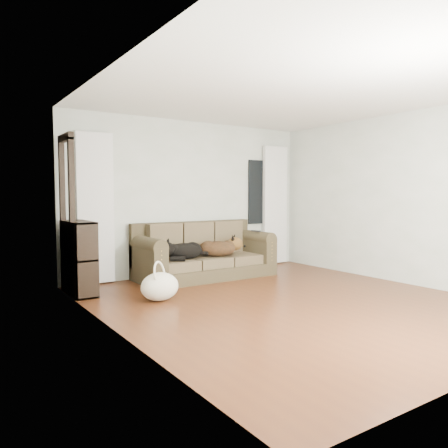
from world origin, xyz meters
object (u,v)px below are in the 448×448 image
dog_black_lab (182,251)px  dog_shepherd (219,248)px  bookshelf (79,258)px  sofa (205,250)px  tote_bag (160,288)px

dog_black_lab → dog_shepherd: (0.66, -0.05, 0.01)m
dog_shepherd → bookshelf: bookshelf is taller
dog_black_lab → bookshelf: 1.58m
dog_shepherd → bookshelf: bearing=25.0°
dog_shepherd → bookshelf: 2.24m
sofa → bookshelf: size_ratio=2.25×
sofa → tote_bag: size_ratio=4.48×
sofa → dog_shepherd: sofa is taller
dog_shepherd → bookshelf: size_ratio=0.63×
dog_black_lab → tote_bag: dog_black_lab is taller
dog_shepherd → tote_bag: (-1.49, -0.90, -0.33)m
dog_shepherd → tote_bag: size_ratio=1.26×
dog_shepherd → sofa: bearing=-2.1°
sofa → dog_black_lab: sofa is taller
sofa → bookshelf: 2.04m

